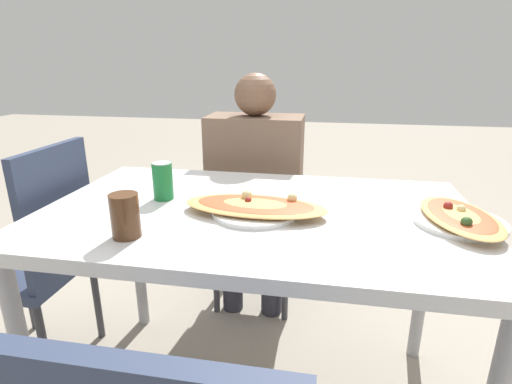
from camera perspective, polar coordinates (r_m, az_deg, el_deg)
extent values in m
cube|color=silver|center=(1.26, 0.17, -3.31)|extent=(1.34, 0.82, 0.04)
cylinder|color=#99999E|center=(1.42, -30.07, -20.87)|extent=(0.05, 0.05, 0.72)
cylinder|color=#99999E|center=(1.91, -16.55, -8.61)|extent=(0.05, 0.05, 0.72)
cylinder|color=#99999E|center=(1.77, 22.80, -11.57)|extent=(0.05, 0.05, 0.72)
cube|color=#2D3851|center=(2.01, 0.06, -4.49)|extent=(0.40, 0.40, 0.04)
cube|color=#2D3851|center=(2.10, 0.97, 3.96)|extent=(0.38, 0.03, 0.48)
cylinder|color=#38383D|center=(1.94, 4.22, -12.77)|extent=(0.03, 0.03, 0.40)
cylinder|color=#38383D|center=(1.99, -5.75, -11.84)|extent=(0.03, 0.03, 0.40)
cylinder|color=#38383D|center=(2.23, 5.19, -8.30)|extent=(0.03, 0.03, 0.40)
cylinder|color=#38383D|center=(2.28, -3.41, -7.64)|extent=(0.03, 0.03, 0.40)
cube|color=#2D3851|center=(1.83, -30.02, -9.55)|extent=(0.40, 0.40, 0.04)
cube|color=#2D3851|center=(1.62, -26.44, -2.46)|extent=(0.03, 0.38, 0.48)
cylinder|color=#38383D|center=(2.14, -29.74, -12.11)|extent=(0.03, 0.03, 0.40)
cylinder|color=#38383D|center=(1.73, -27.94, -19.37)|extent=(0.03, 0.03, 0.40)
cylinder|color=#38383D|center=(1.96, -21.81, -13.88)|extent=(0.03, 0.03, 0.40)
cylinder|color=#2D2D38|center=(1.97, 2.25, -11.45)|extent=(0.10, 0.10, 0.44)
cylinder|color=#2D2D38|center=(2.01, -3.40, -10.94)|extent=(0.10, 0.10, 0.44)
cube|color=brown|center=(1.89, -0.10, 3.00)|extent=(0.43, 0.24, 0.52)
sphere|color=brown|center=(1.83, -0.10, 13.75)|extent=(0.19, 0.19, 0.19)
cylinder|color=white|center=(1.22, -0.30, -2.74)|extent=(0.26, 0.26, 0.01)
ellipsoid|color=tan|center=(1.21, -0.30, -1.99)|extent=(0.45, 0.22, 0.02)
ellipsoid|color=#C14C28|center=(1.21, -0.30, -1.72)|extent=(0.37, 0.18, 0.01)
sphere|color=beige|center=(1.25, -1.29, -0.47)|extent=(0.04, 0.04, 0.04)
sphere|color=beige|center=(1.24, 5.21, -0.83)|extent=(0.03, 0.03, 0.03)
sphere|color=maroon|center=(1.22, -1.12, -1.19)|extent=(0.02, 0.02, 0.02)
cylinder|color=#197233|center=(1.36, -13.17, 1.49)|extent=(0.07, 0.07, 0.12)
cylinder|color=silver|center=(1.34, -13.36, 4.04)|extent=(0.06, 0.06, 0.00)
cylinder|color=#4C2D19|center=(1.10, -18.19, -3.24)|extent=(0.08, 0.08, 0.12)
cylinder|color=white|center=(1.28, 27.05, -3.83)|extent=(0.25, 0.25, 0.01)
ellipsoid|color=tan|center=(1.27, 27.16, -3.12)|extent=(0.24, 0.37, 0.02)
ellipsoid|color=#C14C28|center=(1.27, 27.20, -2.87)|extent=(0.19, 0.30, 0.01)
sphere|color=maroon|center=(1.30, 25.75, -1.83)|extent=(0.03, 0.03, 0.03)
sphere|color=#335928|center=(1.19, 27.87, -3.81)|extent=(0.03, 0.03, 0.03)
sphere|color=beige|center=(1.29, 27.27, -2.16)|extent=(0.02, 0.02, 0.02)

